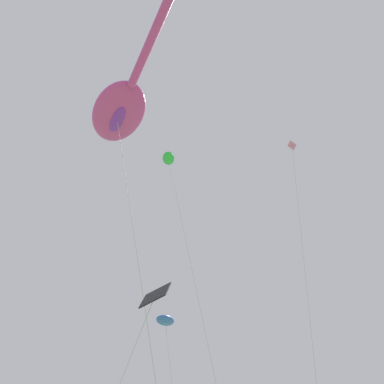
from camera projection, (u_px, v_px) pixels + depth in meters
The scene contains 5 objects.
big_show_kite at pixel (120, 110), 21.42m from camera, with size 4.89×10.01×18.40m.
small_kite_diamond_red at pixel (169, 162), 19.95m from camera, with size 3.58×1.39×14.92m.
small_kite_tiny_distant at pixel (165, 321), 15.22m from camera, with size 1.81×4.30×6.78m.
small_kite_streamer_purple at pixel (153, 300), 11.89m from camera, with size 1.72×2.91×6.63m.
small_kite_triangle_green at pixel (295, 179), 24.27m from camera, with size 3.77×1.58×19.94m.
Camera 1 is at (-8.02, -0.24, 1.65)m, focal length 37.37 mm.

